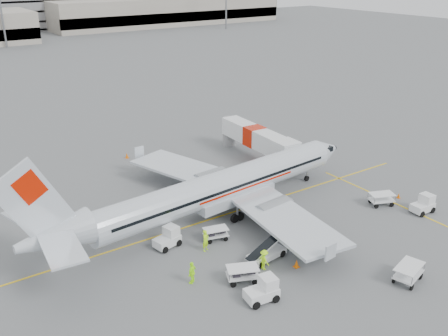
{
  "coord_description": "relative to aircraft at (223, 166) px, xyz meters",
  "views": [
    {
      "loc": [
        -24.89,
        -34.5,
        21.98
      ],
      "look_at": [
        0.0,
        2.0,
        3.8
      ],
      "focal_mm": 40.0,
      "sensor_mm": 36.0,
      "label": 1
    }
  ],
  "objects": [
    {
      "name": "cart_empty_a",
      "position": [
        5.26,
        -16.79,
        -4.16
      ],
      "size": [
        2.88,
        2.15,
        1.34
      ],
      "primitive_type": null,
      "rotation": [
        0.0,
        0.0,
        0.27
      ],
      "color": "silver",
      "rests_on": "ground"
    },
    {
      "name": "tug_aft",
      "position": [
        -7.24,
        -2.38,
        -3.97
      ],
      "size": [
        2.45,
        1.73,
        1.72
      ],
      "primitive_type": null,
      "rotation": [
        0.0,
        0.0,
        0.22
      ],
      "color": "silver",
      "rests_on": "ground"
    },
    {
      "name": "stripe_cross",
      "position": [
        15.24,
        -8.38,
        -4.83
      ],
      "size": [
        0.2,
        20.0,
        0.01
      ],
      "primitive_type": "cube",
      "color": "yellow",
      "rests_on": "ground"
    },
    {
      "name": "crew_b",
      "position": [
        -6.89,
        -2.38,
        -4.01
      ],
      "size": [
        0.96,
        1.01,
        1.65
      ],
      "primitive_type": "imported",
      "rotation": [
        0.0,
        0.0,
        -0.98
      ],
      "color": "#A7F211",
      "rests_on": "ground"
    },
    {
      "name": "crew_d",
      "position": [
        -8.12,
        -7.94,
        -3.94
      ],
      "size": [
        1.12,
        0.94,
        1.79
      ],
      "primitive_type": "imported",
      "rotation": [
        0.0,
        0.0,
        3.72
      ],
      "color": "#A7F211",
      "rests_on": "ground"
    },
    {
      "name": "cart_loaded_a",
      "position": [
        -4.94,
        -9.88,
        -4.22
      ],
      "size": [
        2.7,
        2.21,
        1.22
      ],
      "primitive_type": null,
      "rotation": [
        0.0,
        0.0,
        -0.41
      ],
      "color": "silver",
      "rests_on": "ground"
    },
    {
      "name": "belt_loader",
      "position": [
        -1.52,
        -8.48,
        -3.66
      ],
      "size": [
        4.49,
        2.09,
        2.35
      ],
      "primitive_type": null,
      "rotation": [
        0.0,
        0.0,
        0.11
      ],
      "color": "silver",
      "rests_on": "ground"
    },
    {
      "name": "crew_a",
      "position": [
        -4.89,
        -4.69,
        -3.9
      ],
      "size": [
        0.8,
        0.68,
        1.88
      ],
      "primitive_type": "imported",
      "rotation": [
        0.0,
        0.0,
        0.4
      ],
      "color": "#A7F211",
      "rests_on": "ground"
    },
    {
      "name": "cart_empty_b",
      "position": [
        13.82,
        -7.29,
        -4.22
      ],
      "size": [
        2.69,
        2.16,
        1.22
      ],
      "primitive_type": null,
      "rotation": [
        0.0,
        0.0,
        -0.38
      ],
      "color": "silver",
      "rests_on": "ground"
    },
    {
      "name": "jet_bridge",
      "position": [
        11.29,
        9.88,
        -2.88
      ],
      "size": [
        3.31,
        14.98,
        3.91
      ],
      "primitive_type": null,
      "rotation": [
        0.0,
        0.0,
        -0.03
      ],
      "color": "silver",
      "rests_on": "ground"
    },
    {
      "name": "cone_nose",
      "position": [
        16.55,
        -7.26,
        -4.57
      ],
      "size": [
        0.33,
        0.33,
        0.54
      ],
      "primitive_type": "cone",
      "color": "#E65D02",
      "rests_on": "ground"
    },
    {
      "name": "crew_c",
      "position": [
        -2.62,
        -9.53,
        -4.0
      ],
      "size": [
        0.63,
        1.08,
        1.67
      ],
      "primitive_type": "imported",
      "rotation": [
        0.0,
        0.0,
        1.57
      ],
      "color": "#A7F211",
      "rests_on": "ground"
    },
    {
      "name": "cone_stbd",
      "position": [
        -0.35,
        -10.75,
        -4.49
      ],
      "size": [
        0.42,
        0.42,
        0.68
      ],
      "primitive_type": "cone",
      "color": "#E65D02",
      "rests_on": "ground"
    },
    {
      "name": "stripe_lead",
      "position": [
        1.24,
        -0.38,
        -4.83
      ],
      "size": [
        44.0,
        0.2,
        0.01
      ],
      "primitive_type": "cube",
      "color": "yellow",
      "rests_on": "ground"
    },
    {
      "name": "terminal_east",
      "position": [
        71.24,
        144.62,
        0.17
      ],
      "size": [
        90.0,
        26.0,
        10.0
      ],
      "primitive_type": null,
      "color": "gray",
      "rests_on": "ground"
    },
    {
      "name": "ground",
      "position": [
        1.24,
        -0.38,
        -4.83
      ],
      "size": [
        360.0,
        360.0,
        0.0
      ],
      "primitive_type": "plane",
      "color": "#56595B"
    },
    {
      "name": "tug_fore",
      "position": [
        15.76,
        -10.52,
        -3.96
      ],
      "size": [
        2.31,
        1.38,
        1.75
      ],
      "primitive_type": null,
      "rotation": [
        0.0,
        0.0,
        -0.04
      ],
      "color": "silver",
      "rests_on": "ground"
    },
    {
      "name": "cart_loaded_b",
      "position": [
        -3.24,
        -3.69,
        -4.29
      ],
      "size": [
        2.3,
        1.7,
        1.08
      ],
      "primitive_type": null,
      "rotation": [
        0.0,
        0.0,
        -0.25
      ],
      "color": "silver",
      "rests_on": "ground"
    },
    {
      "name": "cone_port",
      "position": [
        -1.52,
        18.57,
        -4.5
      ],
      "size": [
        0.41,
        0.41,
        0.66
      ],
      "primitive_type": "cone",
      "color": "#E65D02",
      "rests_on": "ground"
    },
    {
      "name": "aircraft",
      "position": [
        0.0,
        0.0,
        0.0
      ],
      "size": [
        37.5,
        30.67,
        9.67
      ],
      "primitive_type": null,
      "rotation": [
        0.0,
        0.0,
        0.09
      ],
      "color": "silver",
      "rests_on": "ground"
    },
    {
      "name": "mast_center",
      "position": [
        6.24,
        117.62,
        6.17
      ],
      "size": [
        3.2,
        1.2,
        22.0
      ],
      "primitive_type": null,
      "color": "slate",
      "rests_on": "ground"
    },
    {
      "name": "tug_mid",
      "position": [
        -5.2,
        -12.47,
        -3.93
      ],
      "size": [
        2.48,
        1.61,
        1.8
      ],
      "primitive_type": null,
      "rotation": [
        0.0,
        0.0,
        -0.12
      ],
      "color": "silver",
      "rests_on": "ground"
    },
    {
      "name": "parking_garage",
      "position": [
        26.24,
        159.62,
        2.17
      ],
      "size": [
        62.0,
        24.0,
        14.0
      ],
      "primitive_type": null,
      "color": "slate",
      "rests_on": "ground"
    }
  ]
}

